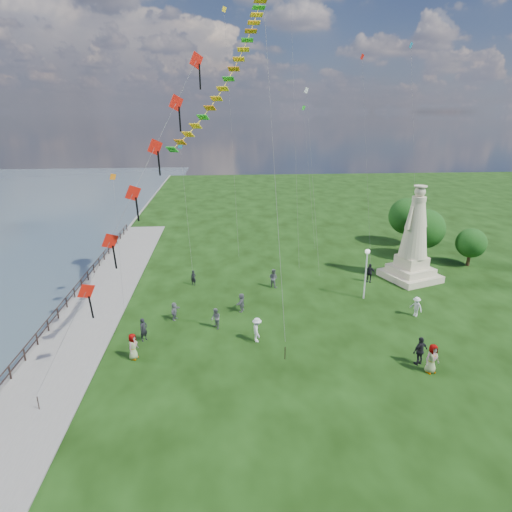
{
  "coord_description": "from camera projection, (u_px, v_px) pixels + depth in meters",
  "views": [
    {
      "loc": [
        -3.32,
        -21.14,
        15.37
      ],
      "look_at": [
        -1.0,
        8.0,
        5.5
      ],
      "focal_mm": 30.0,
      "sensor_mm": 36.0,
      "label": 1
    }
  ],
  "objects": [
    {
      "name": "person_9",
      "position": [
        369.0,
        273.0,
        40.46
      ],
      "size": [
        1.21,
        0.95,
        1.84
      ],
      "primitive_type": "imported",
      "rotation": [
        0.0,
        0.0,
        -0.43
      ],
      "color": "black",
      "rests_on": "ground"
    },
    {
      "name": "person_0",
      "position": [
        144.0,
        330.0,
        30.04
      ],
      "size": [
        0.72,
        0.74,
        1.71
      ],
      "primitive_type": "imported",
      "rotation": [
        0.0,
        0.0,
        0.86
      ],
      "color": "black",
      "rests_on": "ground"
    },
    {
      "name": "person_1",
      "position": [
        216.0,
        319.0,
        31.72
      ],
      "size": [
        0.76,
        0.91,
        1.61
      ],
      "primitive_type": "imported",
      "rotation": [
        0.0,
        0.0,
        -1.15
      ],
      "color": "#595960",
      "rests_on": "ground"
    },
    {
      "name": "person_7",
      "position": [
        273.0,
        278.0,
        39.28
      ],
      "size": [
        1.0,
        0.95,
        1.76
      ],
      "primitive_type": "imported",
      "rotation": [
        0.0,
        0.0,
        2.46
      ],
      "color": "#595960",
      "rests_on": "ground"
    },
    {
      "name": "person_2",
      "position": [
        257.0,
        330.0,
        29.91
      ],
      "size": [
        0.71,
        1.21,
        1.79
      ],
      "primitive_type": "imported",
      "rotation": [
        0.0,
        0.0,
        1.67
      ],
      "color": "silver",
      "rests_on": "ground"
    },
    {
      "name": "small_kites",
      "position": [
        285.0,
        113.0,
        42.47
      ],
      "size": [
        28.55,
        20.31,
        29.64
      ],
      "color": "#17698E",
      "rests_on": "ground"
    },
    {
      "name": "person_6",
      "position": [
        193.0,
        278.0,
        39.76
      ],
      "size": [
        0.61,
        0.51,
        1.45
      ],
      "primitive_type": "imported",
      "rotation": [
        0.0,
        0.0,
        -0.36
      ],
      "color": "black",
      "rests_on": "ground"
    },
    {
      "name": "waterfront",
      "position": [
        69.0,
        326.0,
        32.5
      ],
      "size": [
        200.0,
        200.0,
        1.51
      ],
      "color": "#2E3F46",
      "rests_on": "ground"
    },
    {
      "name": "person_8",
      "position": [
        416.0,
        307.0,
        33.68
      ],
      "size": [
        1.0,
        1.18,
        1.62
      ],
      "primitive_type": "imported",
      "rotation": [
        0.0,
        0.0,
        -1.03
      ],
      "color": "silver",
      "rests_on": "ground"
    },
    {
      "name": "person_3",
      "position": [
        420.0,
        351.0,
        27.14
      ],
      "size": [
        1.28,
        0.97,
        1.95
      ],
      "primitive_type": "imported",
      "rotation": [
        0.0,
        0.0,
        3.53
      ],
      "color": "black",
      "rests_on": "ground"
    },
    {
      "name": "person_4",
      "position": [
        432.0,
        359.0,
        26.31
      ],
      "size": [
        1.05,
        0.79,
        1.92
      ],
      "primitive_type": "imported",
      "rotation": [
        0.0,
        0.0,
        0.24
      ],
      "color": "#595960",
      "rests_on": "ground"
    },
    {
      "name": "person_5",
      "position": [
        174.0,
        311.0,
        33.12
      ],
      "size": [
        0.96,
        1.45,
        1.44
      ],
      "primitive_type": "imported",
      "rotation": [
        0.0,
        0.0,
        1.26
      ],
      "color": "#595960",
      "rests_on": "ground"
    },
    {
      "name": "person_11",
      "position": [
        242.0,
        302.0,
        34.49
      ],
      "size": [
        1.11,
        1.57,
        1.56
      ],
      "primitive_type": "imported",
      "rotation": [
        0.0,
        0.0,
        4.33
      ],
      "color": "#595960",
      "rests_on": "ground"
    },
    {
      "name": "tree_row",
      "position": [
        423.0,
        225.0,
        48.11
      ],
      "size": [
        7.51,
        11.67,
        5.71
      ],
      "color": "#382314",
      "rests_on": "ground"
    },
    {
      "name": "red_kite_train",
      "position": [
        142.0,
        177.0,
        25.13
      ],
      "size": [
        9.25,
        9.35,
        18.91
      ],
      "color": "black",
      "rests_on": "ground"
    },
    {
      "name": "statue",
      "position": [
        413.0,
        245.0,
        40.41
      ],
      "size": [
        5.7,
        5.7,
        9.06
      ],
      "rotation": [
        0.0,
        0.0,
        0.35
      ],
      "color": "beige",
      "rests_on": "ground"
    },
    {
      "name": "person_10",
      "position": [
        133.0,
        346.0,
        27.79
      ],
      "size": [
        0.79,
        1.0,
        1.79
      ],
      "primitive_type": "imported",
      "rotation": [
        0.0,
        0.0,
        1.25
      ],
      "color": "#595960",
      "rests_on": "ground"
    },
    {
      "name": "lamppost",
      "position": [
        367.0,
        263.0,
        36.09
      ],
      "size": [
        0.42,
        0.42,
        4.5
      ],
      "color": "silver",
      "rests_on": "ground"
    }
  ]
}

